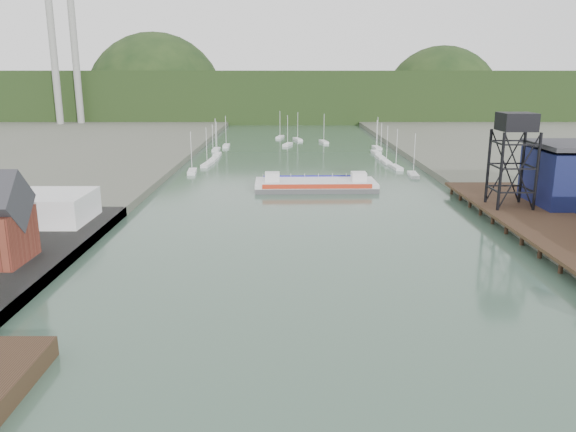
{
  "coord_description": "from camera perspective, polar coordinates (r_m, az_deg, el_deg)",
  "views": [
    {
      "loc": [
        -3.58,
        -36.75,
        24.42
      ],
      "look_at": [
        -3.36,
        43.72,
        4.0
      ],
      "focal_mm": 35.0,
      "sensor_mm": 36.0,
      "label": 1
    }
  ],
  "objects": [
    {
      "name": "ground",
      "position": [
        44.27,
        4.78,
        -19.29
      ],
      "size": [
        600.0,
        600.0,
        0.0
      ],
      "primitive_type": "plane",
      "color": "#2F493A",
      "rests_on": "ground"
    },
    {
      "name": "white_shed",
      "position": [
        97.89,
        -24.54,
        0.8
      ],
      "size": [
        18.0,
        12.0,
        4.5
      ],
      "primitive_type": "cube",
      "color": "silver",
      "rests_on": "west_quay"
    },
    {
      "name": "east_pier",
      "position": [
        94.01,
        25.43,
        -1.03
      ],
      "size": [
        14.0,
        70.0,
        2.45
      ],
      "color": "black",
      "rests_on": "ground"
    },
    {
      "name": "distant_hills",
      "position": [
        338.4,
        -0.23,
        11.86
      ],
      "size": [
        500.0,
        120.0,
        80.0
      ],
      "color": "black",
      "rests_on": "ground"
    },
    {
      "name": "chain_ferry",
      "position": [
        122.31,
        2.81,
        3.22
      ],
      "size": [
        26.35,
        11.23,
        3.76
      ],
      "rotation": [
        0.0,
        0.0,
        0.02
      ],
      "color": "#4A4A4C",
      "rests_on": "ground"
    },
    {
      "name": "smokestacks",
      "position": [
        288.13,
        -21.69,
        14.38
      ],
      "size": [
        11.2,
        8.2,
        60.0
      ],
      "color": "gray",
      "rests_on": "ground"
    },
    {
      "name": "lift_tower",
      "position": [
        102.68,
        22.16,
        8.3
      ],
      "size": [
        6.5,
        6.5,
        16.0
      ],
      "color": "black",
      "rests_on": "east_pier"
    },
    {
      "name": "marina_sailboats",
      "position": [
        176.9,
        1.04,
        6.42
      ],
      "size": [
        57.71,
        92.65,
        0.9
      ],
      "color": "silver",
      "rests_on": "ground"
    }
  ]
}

